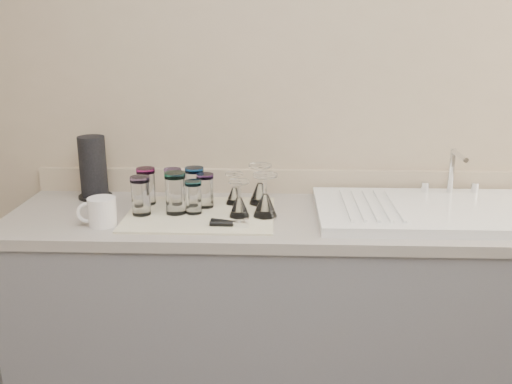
{
  "coord_description": "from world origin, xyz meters",
  "views": [
    {
      "loc": [
        -0.01,
        -0.85,
        1.59
      ],
      "look_at": [
        -0.09,
        1.15,
        1.0
      ],
      "focal_mm": 40.0,
      "sensor_mm": 36.0,
      "label": 1
    }
  ],
  "objects_px": {
    "tumbler_extra": "(205,190)",
    "goblet_back_right": "(260,191)",
    "tumbler_teal": "(146,186)",
    "tumbler_magenta": "(141,195)",
    "goblet_back_left": "(234,193)",
    "goblet_front_left": "(239,204)",
    "can_opener": "(230,223)",
    "tumbler_purple": "(195,185)",
    "paper_towel_roll": "(93,168)",
    "white_mug": "(101,212)",
    "tumbler_cyan": "(173,185)",
    "tumbler_lavender": "(194,197)",
    "goblet_front_right": "(265,202)",
    "tumbler_blue": "(175,193)",
    "sink_unit": "(427,210)"
  },
  "relations": [
    {
      "from": "tumbler_extra",
      "to": "goblet_back_right",
      "type": "bearing_deg",
      "value": 13.42
    },
    {
      "from": "tumbler_teal",
      "to": "tumbler_magenta",
      "type": "bearing_deg",
      "value": -86.12
    },
    {
      "from": "goblet_back_left",
      "to": "goblet_back_right",
      "type": "relative_size",
      "value": 0.78
    },
    {
      "from": "goblet_back_left",
      "to": "goblet_front_left",
      "type": "distance_m",
      "value": 0.16
    },
    {
      "from": "goblet_back_right",
      "to": "can_opener",
      "type": "distance_m",
      "value": 0.28
    },
    {
      "from": "goblet_back_left",
      "to": "tumbler_magenta",
      "type": "bearing_deg",
      "value": -156.32
    },
    {
      "from": "tumbler_purple",
      "to": "goblet_front_left",
      "type": "distance_m",
      "value": 0.24
    },
    {
      "from": "goblet_back_left",
      "to": "can_opener",
      "type": "bearing_deg",
      "value": -89.59
    },
    {
      "from": "tumbler_magenta",
      "to": "paper_towel_roll",
      "type": "bearing_deg",
      "value": 137.03
    },
    {
      "from": "tumbler_extra",
      "to": "goblet_back_left",
      "type": "relative_size",
      "value": 1.06
    },
    {
      "from": "goblet_front_left",
      "to": "paper_towel_roll",
      "type": "xyz_separation_m",
      "value": [
        -0.61,
        0.24,
        0.07
      ]
    },
    {
      "from": "tumbler_teal",
      "to": "white_mug",
      "type": "distance_m",
      "value": 0.26
    },
    {
      "from": "tumbler_magenta",
      "to": "tumbler_cyan",
      "type": "bearing_deg",
      "value": 59.41
    },
    {
      "from": "tumbler_cyan",
      "to": "tumbler_teal",
      "type": "bearing_deg",
      "value": -166.31
    },
    {
      "from": "paper_towel_roll",
      "to": "tumbler_teal",
      "type": "bearing_deg",
      "value": -22.57
    },
    {
      "from": "tumbler_purple",
      "to": "white_mug",
      "type": "bearing_deg",
      "value": -140.61
    },
    {
      "from": "white_mug",
      "to": "tumbler_lavender",
      "type": "bearing_deg",
      "value": 21.88
    },
    {
      "from": "can_opener",
      "to": "white_mug",
      "type": "bearing_deg",
      "value": 179.06
    },
    {
      "from": "tumbler_purple",
      "to": "tumbler_lavender",
      "type": "xyz_separation_m",
      "value": [
        0.01,
        -0.12,
        -0.01
      ]
    },
    {
      "from": "goblet_front_right",
      "to": "white_mug",
      "type": "relative_size",
      "value": 1.08
    },
    {
      "from": "tumbler_cyan",
      "to": "tumbler_lavender",
      "type": "height_order",
      "value": "tumbler_cyan"
    },
    {
      "from": "goblet_back_left",
      "to": "tumbler_lavender",
      "type": "bearing_deg",
      "value": -138.74
    },
    {
      "from": "tumbler_purple",
      "to": "can_opener",
      "type": "xyz_separation_m",
      "value": [
        0.16,
        -0.25,
        -0.07
      ]
    },
    {
      "from": "white_mug",
      "to": "goblet_front_left",
      "type": "bearing_deg",
      "value": 11.11
    },
    {
      "from": "goblet_front_right",
      "to": "tumbler_lavender",
      "type": "bearing_deg",
      "value": 175.01
    },
    {
      "from": "tumbler_blue",
      "to": "paper_towel_roll",
      "type": "bearing_deg",
      "value": 150.5
    },
    {
      "from": "tumbler_teal",
      "to": "can_opener",
      "type": "height_order",
      "value": "tumbler_teal"
    },
    {
      "from": "tumbler_cyan",
      "to": "goblet_back_right",
      "type": "height_order",
      "value": "goblet_back_right"
    },
    {
      "from": "goblet_back_left",
      "to": "goblet_front_right",
      "type": "height_order",
      "value": "goblet_front_right"
    },
    {
      "from": "tumbler_lavender",
      "to": "white_mug",
      "type": "relative_size",
      "value": 0.84
    },
    {
      "from": "sink_unit",
      "to": "goblet_front_left",
      "type": "xyz_separation_m",
      "value": [
        -0.7,
        -0.06,
        0.03
      ]
    },
    {
      "from": "tumbler_cyan",
      "to": "goblet_front_right",
      "type": "relative_size",
      "value": 0.85
    },
    {
      "from": "sink_unit",
      "to": "tumbler_blue",
      "type": "bearing_deg",
      "value": -178.0
    },
    {
      "from": "goblet_back_left",
      "to": "white_mug",
      "type": "bearing_deg",
      "value": -151.15
    },
    {
      "from": "goblet_front_left",
      "to": "sink_unit",
      "type": "bearing_deg",
      "value": 4.93
    },
    {
      "from": "goblet_back_right",
      "to": "goblet_front_left",
      "type": "relative_size",
      "value": 1.16
    },
    {
      "from": "tumbler_blue",
      "to": "tumbler_extra",
      "type": "height_order",
      "value": "tumbler_blue"
    },
    {
      "from": "tumbler_blue",
      "to": "goblet_front_right",
      "type": "bearing_deg",
      "value": -3.55
    },
    {
      "from": "tumbler_lavender",
      "to": "white_mug",
      "type": "distance_m",
      "value": 0.34
    },
    {
      "from": "tumbler_cyan",
      "to": "can_opener",
      "type": "xyz_separation_m",
      "value": [
        0.25,
        -0.27,
        -0.06
      ]
    },
    {
      "from": "sink_unit",
      "to": "tumbler_blue",
      "type": "distance_m",
      "value": 0.94
    },
    {
      "from": "goblet_back_left",
      "to": "sink_unit",
      "type": "bearing_deg",
      "value": -7.43
    },
    {
      "from": "sink_unit",
      "to": "tumbler_extra",
      "type": "relative_size",
      "value": 6.22
    },
    {
      "from": "goblet_back_left",
      "to": "can_opener",
      "type": "xyz_separation_m",
      "value": [
        0.0,
        -0.26,
        -0.03
      ]
    },
    {
      "from": "tumbler_blue",
      "to": "goblet_back_left",
      "type": "relative_size",
      "value": 1.27
    },
    {
      "from": "tumbler_extra",
      "to": "goblet_front_right",
      "type": "distance_m",
      "value": 0.25
    },
    {
      "from": "tumbler_purple",
      "to": "paper_towel_roll",
      "type": "bearing_deg",
      "value": 168.33
    },
    {
      "from": "tumbler_purple",
      "to": "white_mug",
      "type": "distance_m",
      "value": 0.39
    },
    {
      "from": "tumbler_cyan",
      "to": "tumbler_blue",
      "type": "relative_size",
      "value": 0.87
    },
    {
      "from": "tumbler_purple",
      "to": "paper_towel_roll",
      "type": "height_order",
      "value": "paper_towel_roll"
    }
  ]
}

